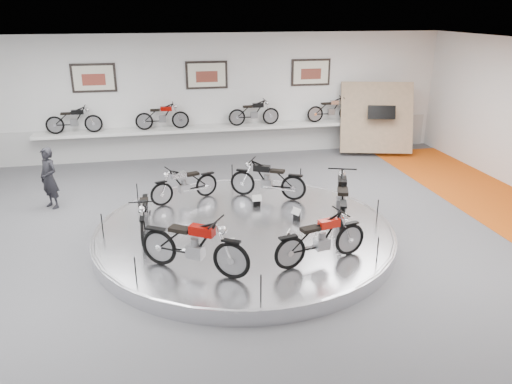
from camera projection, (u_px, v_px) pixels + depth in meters
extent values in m
plane|color=#4F4F51|center=(247.00, 245.00, 10.59)|extent=(16.00, 16.00, 0.00)
plane|color=white|center=(246.00, 51.00, 9.20)|extent=(16.00, 16.00, 0.00)
plane|color=silver|center=(207.00, 97.00, 16.32)|extent=(16.00, 0.00, 16.00)
cube|color=#BCBCBA|center=(209.00, 140.00, 16.81)|extent=(15.68, 0.04, 1.10)
cylinder|color=silver|center=(244.00, 233.00, 10.82)|extent=(6.40, 6.40, 0.30)
torus|color=#B2B2BA|center=(244.00, 228.00, 10.77)|extent=(6.40, 6.40, 0.10)
cube|color=silver|center=(209.00, 129.00, 16.40)|extent=(11.00, 0.55, 0.10)
cube|color=beige|center=(94.00, 78.00, 15.38)|extent=(1.35, 0.06, 0.88)
cube|color=beige|center=(207.00, 75.00, 16.04)|extent=(1.35, 0.06, 0.88)
cube|color=beige|center=(311.00, 72.00, 16.70)|extent=(1.35, 0.06, 0.88)
cube|color=tan|center=(377.00, 118.00, 16.81)|extent=(2.56, 1.52, 2.30)
imported|color=black|center=(49.00, 178.00, 12.35)|extent=(0.66, 0.66, 1.55)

